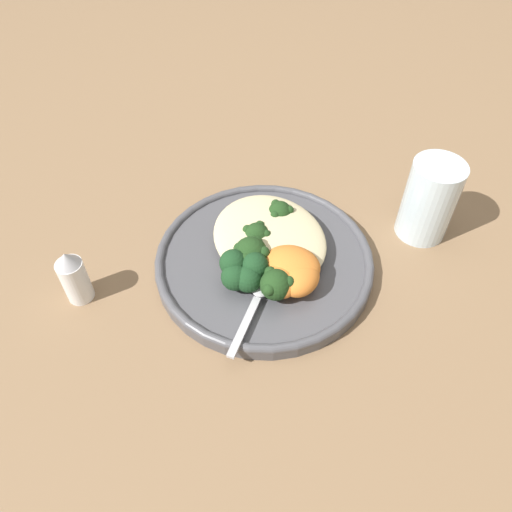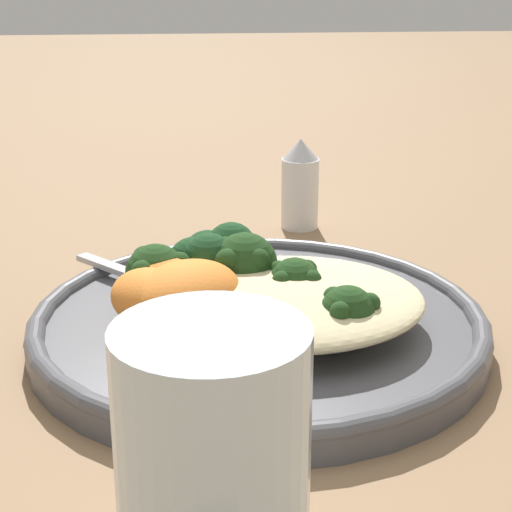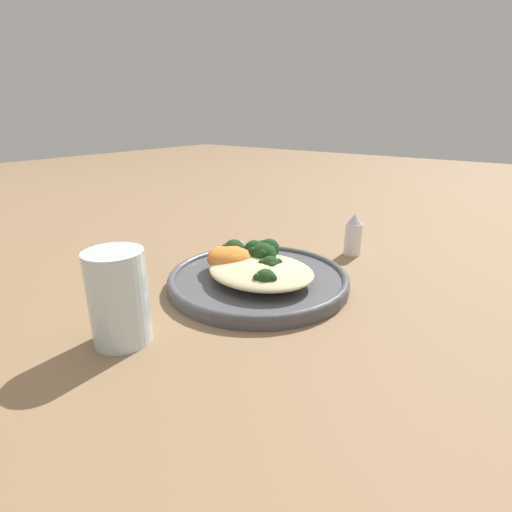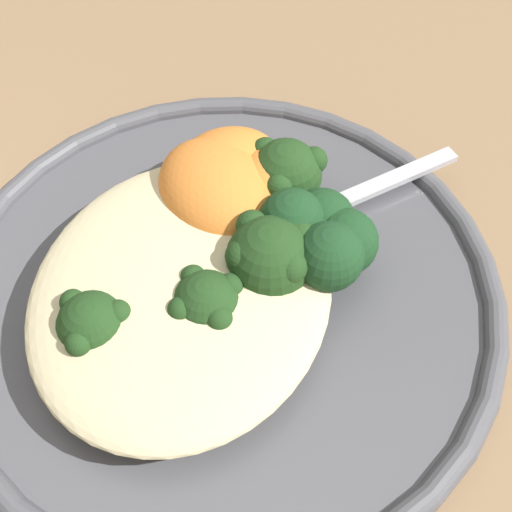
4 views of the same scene
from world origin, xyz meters
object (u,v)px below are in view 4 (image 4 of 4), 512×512
(broccoli_stalk_0, at_px, (123,292))
(kale_tuft, at_px, (316,240))
(broccoli_stalk_2, at_px, (258,253))
(sweet_potato_chunk_1, at_px, (268,182))
(broccoli_stalk_1, at_px, (203,288))
(broccoli_stalk_3, at_px, (271,242))
(spoon, at_px, (322,208))
(plate, at_px, (220,304))
(broccoli_stalk_4, at_px, (267,183))
(sweet_potato_chunk_2, at_px, (229,164))
(sweet_potato_chunk_0, at_px, (208,188))
(quinoa_mound, at_px, (179,290))

(broccoli_stalk_0, xyz_separation_m, kale_tuft, (0.05, -0.08, 0.01))
(broccoli_stalk_2, relative_size, sweet_potato_chunk_1, 1.73)
(broccoli_stalk_1, distance_m, broccoli_stalk_3, 0.04)
(spoon, bearing_deg, broccoli_stalk_1, -164.53)
(broccoli_stalk_0, bearing_deg, plate, 130.89)
(plate, height_order, sweet_potato_chunk_1, sweet_potato_chunk_1)
(broccoli_stalk_4, distance_m, spoon, 0.03)
(broccoli_stalk_3, xyz_separation_m, spoon, (0.04, -0.02, -0.01))
(sweet_potato_chunk_2, height_order, kale_tuft, kale_tuft)
(broccoli_stalk_0, distance_m, kale_tuft, 0.09)
(broccoli_stalk_2, bearing_deg, spoon, 89.05)
(sweet_potato_chunk_1, bearing_deg, sweet_potato_chunk_2, 73.43)
(sweet_potato_chunk_0, relative_size, sweet_potato_chunk_1, 1.46)
(quinoa_mound, distance_m, kale_tuft, 0.07)
(broccoli_stalk_1, height_order, sweet_potato_chunk_2, same)
(broccoli_stalk_4, bearing_deg, sweet_potato_chunk_2, 121.23)
(quinoa_mound, distance_m, broccoli_stalk_4, 0.08)
(sweet_potato_chunk_0, bearing_deg, broccoli_stalk_1, -165.46)
(broccoli_stalk_1, xyz_separation_m, sweet_potato_chunk_2, (0.08, 0.01, 0.00))
(broccoli_stalk_4, relative_size, sweet_potato_chunk_1, 1.74)
(broccoli_stalk_0, height_order, kale_tuft, kale_tuft)
(quinoa_mound, height_order, broccoli_stalk_3, broccoli_stalk_3)
(broccoli_stalk_0, bearing_deg, sweet_potato_chunk_2, 178.85)
(broccoli_stalk_3, relative_size, kale_tuft, 1.36)
(broccoli_stalk_3, height_order, broccoli_stalk_4, broccoli_stalk_4)
(sweet_potato_chunk_0, xyz_separation_m, kale_tuft, (-0.02, -0.06, 0.00))
(plate, distance_m, broccoli_stalk_3, 0.04)
(plate, bearing_deg, broccoli_stalk_2, -48.86)
(broccoli_stalk_4, relative_size, sweet_potato_chunk_0, 1.19)
(quinoa_mound, xyz_separation_m, spoon, (0.07, -0.05, -0.01))
(spoon, bearing_deg, broccoli_stalk_4, 140.41)
(quinoa_mound, relative_size, broccoli_stalk_1, 1.91)
(sweet_potato_chunk_2, bearing_deg, broccoli_stalk_4, -110.04)
(broccoli_stalk_1, height_order, broccoli_stalk_3, broccoli_stalk_1)
(sweet_potato_chunk_2, height_order, spoon, sweet_potato_chunk_2)
(quinoa_mound, relative_size, sweet_potato_chunk_2, 2.97)
(broccoli_stalk_3, xyz_separation_m, kale_tuft, (0.00, -0.02, 0.01))
(plate, xyz_separation_m, sweet_potato_chunk_2, (0.07, 0.01, 0.03))
(quinoa_mound, relative_size, broccoli_stalk_2, 1.97)
(sweet_potato_chunk_0, relative_size, kale_tuft, 1.18)
(sweet_potato_chunk_2, bearing_deg, sweet_potato_chunk_0, 167.65)
(plate, relative_size, broccoli_stalk_1, 3.26)
(sweet_potato_chunk_1, height_order, sweet_potato_chunk_2, same)
(broccoli_stalk_0, bearing_deg, sweet_potato_chunk_0, 177.74)
(broccoli_stalk_1, height_order, broccoli_stalk_2, broccoli_stalk_2)
(sweet_potato_chunk_1, height_order, kale_tuft, kale_tuft)
(plate, height_order, quinoa_mound, quinoa_mound)
(broccoli_stalk_1, xyz_separation_m, broccoli_stalk_3, (0.03, -0.02, -0.00))
(sweet_potato_chunk_2, distance_m, kale_tuft, 0.07)
(broccoli_stalk_0, distance_m, sweet_potato_chunk_1, 0.09)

